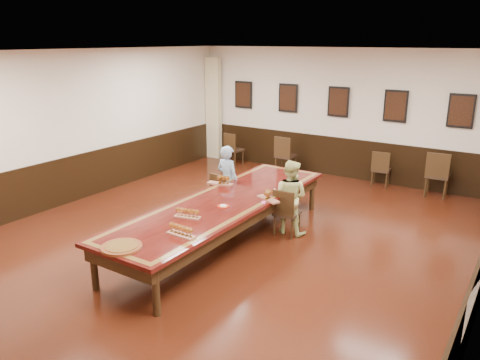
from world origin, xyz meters
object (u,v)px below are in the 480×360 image
Objects in this scene: person_man at (228,180)px; spare_chair_d at (438,174)px; person_woman at (290,197)px; chair_man at (225,194)px; spare_chair_b at (286,155)px; conference_table at (224,209)px; chair_woman at (287,212)px; spare_chair_a at (234,149)px; spare_chair_c at (381,168)px; carved_platter at (122,247)px.

spare_chair_d is at bearing -126.01° from person_man.
person_woman is at bearing 60.17° from spare_chair_d.
chair_man is at bearing -5.96° from person_woman.
spare_chair_b is 0.20× the size of conference_table.
conference_table is at bearing 103.80° from spare_chair_b.
spare_chair_b is at bearing -64.87° from chair_woman.
spare_chair_b reaches higher than spare_chair_a.
chair_woman is 0.64× the size of person_woman.
chair_woman is at bearing 50.19° from conference_table.
spare_chair_c is 0.85× the size of spare_chair_d.
person_woman is at bearing -90.00° from chair_woman.
spare_chair_c is at bearing 74.89° from conference_table.
person_man is 0.28× the size of conference_table.
chair_man is 0.98× the size of spare_chair_a.
spare_chair_c is at bearing -101.18° from person_woman.
person_man is at bearing 53.45° from spare_chair_c.
conference_table is at bearing 47.06° from chair_woman.
chair_woman is 4.14m from spare_chair_d.
spare_chair_a is at bearing 122.05° from conference_table.
spare_chair_d is (5.34, 0.17, 0.06)m from spare_chair_a.
spare_chair_a is at bearing -47.56° from person_woman.
carved_platter is (2.74, -6.72, 0.32)m from spare_chair_a.
person_woman is 0.27× the size of conference_table.
carved_platter is (0.67, -3.42, 0.07)m from person_man.
spare_chair_b is 0.96× the size of spare_chair_d.
spare_chair_b reaches higher than chair_woman.
person_man reaches higher than spare_chair_b.
spare_chair_b is at bearing -75.05° from person_man.
person_man reaches higher than conference_table.
spare_chair_a is 5.34m from spare_chair_d.
spare_chair_c reaches higher than conference_table.
spare_chair_c is (0.52, 3.80, 0.00)m from chair_woman.
spare_chair_a reaches higher than carved_platter.
chair_man is at bearing 53.93° from spare_chair_c.
chair_woman is at bearing 75.03° from spare_chair_c.
person_man is 2.35× the size of carved_platter.
spare_chair_c is 1.28m from spare_chair_d.
conference_table is (-0.75, -0.90, 0.18)m from chair_woman.
spare_chair_c is at bearing -175.27° from spare_chair_b.
spare_chair_a is at bearing 112.17° from carved_platter.
spare_chair_a reaches higher than chair_man.
person_man is at bearing 43.24° from spare_chair_d.
spare_chair_d is at bearing -172.32° from spare_chair_a.
spare_chair_d reaches higher than conference_table.
spare_chair_c is (2.43, 0.24, -0.06)m from spare_chair_b.
person_woman is (1.91, -3.47, 0.18)m from spare_chair_b.
conference_table is (-0.74, -0.99, -0.07)m from person_woman.
spare_chair_a is at bearing -48.27° from chair_woman.
spare_chair_c is 1.46× the size of carved_platter.
chair_woman is 0.96× the size of spare_chair_a.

